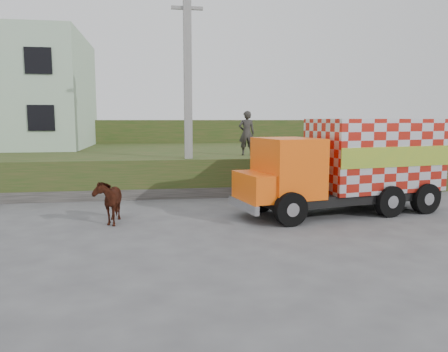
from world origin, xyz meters
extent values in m
plane|color=#474749|center=(0.00, 0.00, 0.00)|extent=(120.00, 120.00, 0.00)
cube|color=#224517|center=(0.00, 10.00, 0.75)|extent=(40.00, 12.00, 1.50)
cube|color=#224517|center=(0.00, 22.00, 1.50)|extent=(40.00, 12.00, 3.00)
cube|color=#595651|center=(-2.00, 4.20, 0.20)|extent=(16.00, 0.50, 0.40)
cube|color=gray|center=(-1.00, 4.60, 4.00)|extent=(0.30, 0.30, 8.00)
cube|color=gray|center=(-1.00, 4.60, 7.20)|extent=(1.20, 0.12, 0.12)
cube|color=black|center=(3.82, 0.71, 0.58)|extent=(6.35, 3.10, 0.31)
cube|color=#F7580D|center=(1.71, 0.30, 1.57)|extent=(1.98, 2.33, 1.79)
cube|color=#F7580D|center=(0.70, 0.10, 1.03)|extent=(1.24, 2.02, 0.81)
cube|color=silver|center=(4.87, 0.92, 1.88)|extent=(4.45, 2.90, 2.33)
cube|color=yellow|center=(5.08, -0.15, 1.88)|extent=(4.04, 0.83, 0.63)
cube|color=yellow|center=(4.66, 1.99, 1.88)|extent=(4.04, 0.83, 0.63)
cube|color=silver|center=(0.26, 0.01, 0.49)|extent=(0.53, 2.04, 0.27)
cylinder|color=black|center=(1.47, -0.80, 0.49)|extent=(1.03, 0.50, 0.98)
cylinder|color=black|center=(1.07, 1.22, 0.49)|extent=(1.03, 0.50, 0.98)
cylinder|color=black|center=(4.89, -0.12, 0.49)|extent=(1.03, 0.50, 0.98)
cylinder|color=black|center=(4.50, 1.89, 0.49)|extent=(1.03, 0.50, 0.98)
cylinder|color=black|center=(6.30, 0.15, 0.49)|extent=(1.03, 0.50, 0.98)
cylinder|color=black|center=(5.90, 2.17, 0.49)|extent=(1.03, 0.50, 0.98)
imported|color=black|center=(-3.68, 0.43, 0.66)|extent=(0.73, 1.58, 1.32)
imported|color=#312E2B|center=(1.58, 5.78, 2.45)|extent=(0.72, 0.50, 1.89)
camera|label=1|loc=(-2.30, -12.54, 3.01)|focal=35.00mm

